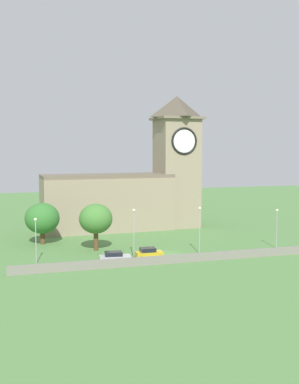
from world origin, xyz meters
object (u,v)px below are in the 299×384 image
car_silver (115,257)px  streetlamp_west_end (36,233)px  streetlamp_central (200,223)px  car_yellow (149,253)px  tree_riverside_west (96,219)px  streetlamp_east_mid (277,222)px  tree_riverside_east (42,218)px  streetlamp_west_mid (134,226)px  church (136,185)px

car_silver → streetlamp_west_end: streetlamp_west_end is taller
car_silver → streetlamp_central: size_ratio=0.63×
car_yellow → tree_riverside_west: tree_riverside_west is taller
car_silver → car_yellow: size_ratio=1.15×
streetlamp_west_end → streetlamp_central: streetlamp_central is taller
car_silver → streetlamp_east_mid: 28.76m
streetlamp_west_end → streetlamp_east_mid: 39.64m
streetlamp_central → car_yellow: bearing=-174.0°
tree_riverside_east → tree_riverside_west: size_ratio=0.94×
tree_riverside_west → car_silver: bearing=-83.2°
streetlamp_west_mid → streetlamp_east_mid: size_ratio=1.14×
streetlamp_west_end → streetlamp_central: size_ratio=0.89×
streetlamp_central → tree_riverside_east: size_ratio=1.03×
church → tree_riverside_east: size_ratio=4.58×
streetlamp_west_mid → streetlamp_central: size_ratio=1.01×
streetlamp_east_mid → tree_riverside_east: 40.62m
streetlamp_west_end → tree_riverside_west: size_ratio=0.87×
church → tree_riverside_west: bearing=-122.5°
streetlamp_central → tree_riverside_east: (-23.60, 15.15, -0.42)m
streetlamp_east_mid → car_yellow: bearing=-177.7°
church → tree_riverside_west: (-12.07, -18.92, -3.94)m
streetlamp_west_end → tree_riverside_west: (10.07, 6.29, 0.73)m
car_yellow → streetlamp_central: (8.79, 0.92, 4.15)m
tree_riverside_east → tree_riverside_west: tree_riverside_west is taller
streetlamp_west_mid → tree_riverside_east: streetlamp_west_mid is taller
streetlamp_west_end → tree_riverside_east: tree_riverside_east is taller
church → streetlamp_west_end: 33.88m
car_yellow → streetlamp_east_mid: 23.17m
streetlamp_west_mid → tree_riverside_east: bearing=130.4°
car_silver → tree_riverside_west: (-1.09, 9.24, 4.43)m
car_silver → streetlamp_east_mid: (28.46, 1.91, 3.68)m
church → tree_riverside_east: 23.51m
car_yellow → streetlamp_east_mid: (22.87, 0.90, 3.66)m
streetlamp_west_mid → church: bearing=74.0°
streetlamp_east_mid → tree_riverside_east: (-37.68, 15.17, 0.07)m
tree_riverside_west → car_yellow: bearing=-50.9°
car_silver → streetlamp_central: 15.09m
church → car_yellow: church is taller
streetlamp_east_mid → tree_riverside_west: bearing=166.1°
streetlamp_west_end → streetlamp_west_mid: size_ratio=0.88×
church → streetlamp_west_mid: church is taller
streetlamp_west_end → tree_riverside_east: 14.25m
car_yellow → tree_riverside_west: bearing=129.1°
tree_riverside_east → car_yellow: bearing=-47.3°
streetlamp_west_end → car_silver: bearing=-14.8°
streetlamp_west_end → car_yellow: bearing=-6.6°
streetlamp_central → streetlamp_east_mid: streetlamp_central is taller
church → streetlamp_west_mid: 27.43m
streetlamp_west_end → streetlamp_west_mid: streetlamp_west_mid is taller
church → tree_riverside_east: church is taller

